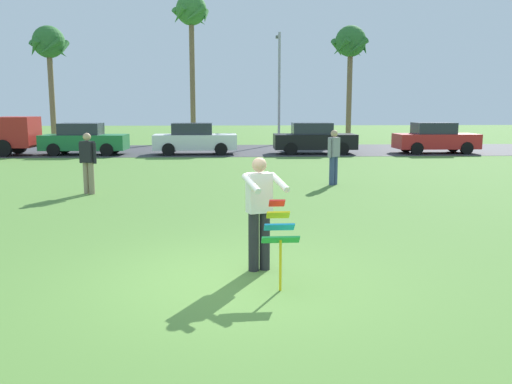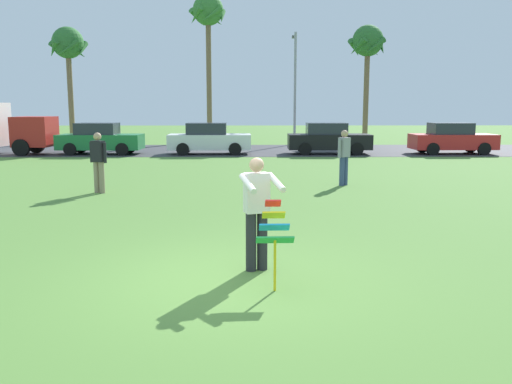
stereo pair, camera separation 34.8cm
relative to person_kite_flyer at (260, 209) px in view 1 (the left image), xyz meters
name	(u,v)px [view 1 (the left image)]	position (x,y,z in m)	size (l,w,h in m)	color
ground_plane	(229,281)	(-0.46, -0.49, -0.95)	(120.00, 120.00, 0.00)	#568438
road_strip	(230,150)	(-0.46, 22.21, -0.95)	(120.00, 8.00, 0.01)	#38383D
person_kite_flyer	(260,209)	(0.00, 0.00, 0.00)	(0.69, 0.76, 1.73)	#26262B
kite_held	(279,230)	(0.23, -0.76, -0.15)	(0.51, 0.64, 1.18)	red
parked_car_green	(84,140)	(-7.83, 19.81, -0.18)	(4.24, 1.91, 1.60)	#1E7238
parked_car_white	(195,139)	(-2.24, 19.81, -0.18)	(4.24, 1.91, 1.60)	white
parked_car_black	(314,139)	(3.91, 19.81, -0.18)	(4.22, 1.87, 1.60)	black
parked_car_red	(435,139)	(10.29, 19.81, -0.18)	(4.23, 1.89, 1.60)	red
palm_tree_left_near	(49,47)	(-12.40, 29.54, 5.39)	(2.58, 2.71, 7.69)	brown
palm_tree_right_near	(191,17)	(-3.02, 30.60, 7.51)	(2.58, 2.71, 10.00)	brown
palm_tree_centre_far	(350,46)	(7.85, 29.65, 5.54)	(2.58, 2.71, 7.86)	brown
streetlight_pole	(279,81)	(2.71, 26.88, 3.05)	(0.24, 1.65, 7.00)	#9E9EA3
person_walker_near	(88,161)	(-4.44, 7.41, -0.02)	(0.53, 0.35, 1.73)	gray
person_walker_far	(334,155)	(2.82, 8.85, -0.02)	(0.44, 0.42, 1.73)	#384772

